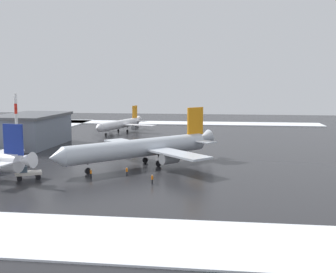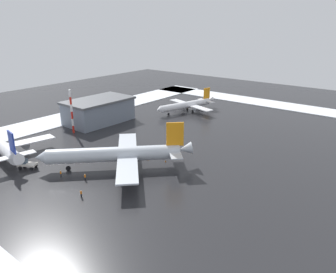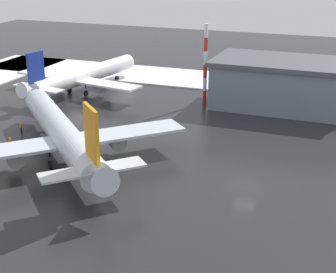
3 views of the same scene
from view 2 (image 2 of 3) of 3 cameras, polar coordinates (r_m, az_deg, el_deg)
The scene contains 15 objects.
ground_plane at distance 104.18m, azimuth 1.54°, elevation -0.82°, with size 240.00×240.00×0.00m, color #232326.
snow_bank_far at distance 138.55m, azimuth -15.26°, elevation 3.68°, with size 152.00×16.00×0.25m, color white.
snow_bank_left at distance 160.74m, azimuth 16.12°, elevation 5.72°, with size 14.00×116.00×0.25m, color white.
airplane_foreground_jet at distance 84.80m, azimuth -8.71°, elevation -3.05°, with size 31.24×31.34×11.87m.
airplane_parked_starboard at distance 138.36m, azimuth 3.30°, elevation 5.52°, with size 29.34×24.67×8.87m.
airplane_distant_tail at distance 103.36m, azimuth -27.28°, elevation -1.20°, with size 29.12×34.84×10.39m.
pushback_tug at distance 92.34m, azimuth -23.40°, elevation -4.36°, with size 4.13×5.09×2.50m.
ground_crew_beside_wing at distance 73.98m, azimuth -14.90°, elevation -9.54°, with size 0.36×0.36×1.71m.
ground_crew_near_tug at distance 81.12m, azimuth -14.24°, elevation -6.81°, with size 0.36×0.36×1.71m.
ground_crew_mid_apron at distance 84.54m, azimuth -18.18°, elevation -6.10°, with size 0.36×0.36×1.71m.
antenna_mast at distance 114.70m, azimuth -16.43°, elevation 4.19°, with size 0.70×0.70×14.95m.
cargo_hangar at distance 125.81m, azimuth -11.96°, elevation 4.43°, with size 25.26×15.44×8.80m.
traffic_cone_near_nose at distance 86.12m, azimuth -5.64°, elevation -5.19°, with size 0.36×0.36×0.55m, color orange.
traffic_cone_mid_line at distance 88.83m, azimuth -0.42°, elevation -4.30°, with size 0.36×0.36×0.55m, color orange.
traffic_cone_wingtip_side at distance 90.10m, azimuth -3.53°, elevation -3.99°, with size 0.36×0.36×0.55m, color orange.
Camera 2 is at (78.37, 58.51, 35.89)m, focal length 35.00 mm.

